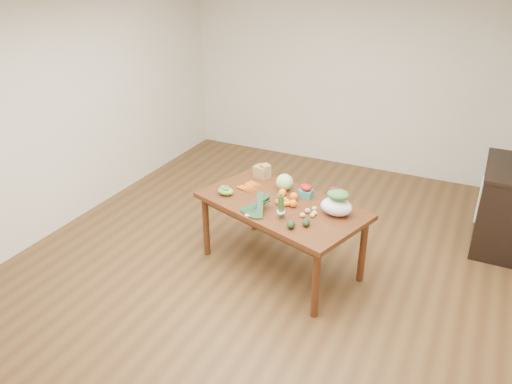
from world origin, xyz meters
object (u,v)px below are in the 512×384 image
at_px(kale_bunch, 255,206).
at_px(salad_bag, 337,203).
at_px(dining_table, 281,236).
at_px(mandarin_cluster, 283,201).
at_px(cabinet, 504,206).
at_px(asparagus_bundle, 281,206).
at_px(cabbage, 285,182).
at_px(paper_bag, 262,171).

height_order(kale_bunch, salad_bag, salad_bag).
xyz_separation_m(dining_table, mandarin_cluster, (0.02, -0.03, 0.42)).
bearing_deg(cabinet, kale_bunch, -140.48).
distance_m(mandarin_cluster, asparagus_bundle, 0.28).
bearing_deg(asparagus_bundle, cabbage, 127.89).
height_order(cabinet, paper_bag, cabinet).
bearing_deg(cabbage, salad_bag, -23.21).
height_order(dining_table, kale_bunch, kale_bunch).
bearing_deg(mandarin_cluster, cabbage, 110.08).
distance_m(cabbage, asparagus_bundle, 0.61).
xyz_separation_m(cabbage, kale_bunch, (-0.06, -0.59, -0.01)).
bearing_deg(mandarin_cluster, salad_bag, 4.45).
bearing_deg(mandarin_cluster, asparagus_bundle, -70.61).
relative_size(paper_bag, mandarin_cluster, 1.22).
bearing_deg(paper_bag, cabbage, -27.86).
relative_size(mandarin_cluster, kale_bunch, 0.45).
bearing_deg(salad_bag, cabinet, 45.29).
distance_m(dining_table, salad_bag, 0.74).
xyz_separation_m(kale_bunch, asparagus_bundle, (0.26, 0.02, 0.05)).
bearing_deg(cabinet, salad_bag, -134.71).
height_order(mandarin_cluster, kale_bunch, kale_bunch).
bearing_deg(cabbage, paper_bag, 152.14).
height_order(cabbage, asparagus_bundle, asparagus_bundle).
distance_m(dining_table, asparagus_bundle, 0.58).
bearing_deg(mandarin_cluster, dining_table, 125.77).
xyz_separation_m(cabinet, mandarin_cluster, (-2.00, -1.53, 0.32)).
xyz_separation_m(dining_table, salad_bag, (0.55, 0.01, 0.49)).
xyz_separation_m(kale_bunch, salad_bag, (0.71, 0.31, 0.04)).
xyz_separation_m(cabinet, asparagus_bundle, (-1.91, -1.78, 0.40)).
height_order(dining_table, cabinet, cabinet).
height_order(dining_table, paper_bag, paper_bag).
height_order(dining_table, asparagus_bundle, asparagus_bundle).
relative_size(asparagus_bundle, salad_bag, 0.83).
relative_size(cabbage, mandarin_cluster, 0.98).
height_order(cabinet, kale_bunch, cabinet).
relative_size(mandarin_cluster, salad_bag, 0.60).
distance_m(kale_bunch, salad_bag, 0.77).
bearing_deg(dining_table, paper_bag, 151.20).
bearing_deg(asparagus_bundle, paper_bag, 144.38).
distance_m(mandarin_cluster, salad_bag, 0.54).
distance_m(mandarin_cluster, kale_bunch, 0.32).
bearing_deg(dining_table, cabinet, 54.70).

